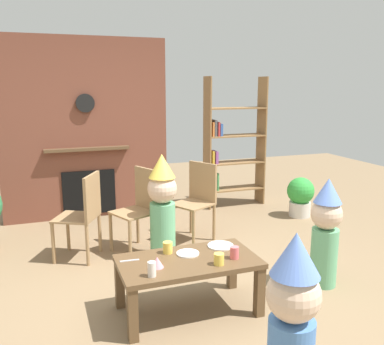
{
  "coord_description": "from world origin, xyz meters",
  "views": [
    {
      "loc": [
        -1.15,
        -3.19,
        1.79
      ],
      "look_at": [
        0.15,
        0.4,
        0.99
      ],
      "focal_mm": 39.5,
      "sensor_mm": 36.0,
      "label": 1
    }
  ],
  "objects_px": {
    "paper_plate_rear": "(221,246)",
    "paper_plate_front": "(188,253)",
    "paper_cup_far_left": "(168,248)",
    "paper_cup_near_right": "(234,253)",
    "coffee_table": "(188,268)",
    "birthday_cake_slice": "(157,262)",
    "paper_cup_near_left": "(152,269)",
    "bookshelf": "(231,147)",
    "paper_cup_center": "(219,259)",
    "dining_chair_right": "(198,197)",
    "dining_chair_left": "(84,211)",
    "child_in_pink": "(326,230)",
    "child_by_the_chairs": "(162,204)",
    "child_with_cone_hat": "(292,321)",
    "dining_chair_middle": "(140,205)",
    "potted_plant_tall": "(300,195)"
  },
  "relations": [
    {
      "from": "paper_cup_center",
      "to": "dining_chair_left",
      "type": "xyz_separation_m",
      "value": [
        -0.84,
        1.54,
        0.02
      ]
    },
    {
      "from": "paper_cup_far_left",
      "to": "paper_cup_near_right",
      "type": "bearing_deg",
      "value": -31.33
    },
    {
      "from": "bookshelf",
      "to": "paper_cup_far_left",
      "type": "height_order",
      "value": "bookshelf"
    },
    {
      "from": "bookshelf",
      "to": "coffee_table",
      "type": "distance_m",
      "value": 3.16
    },
    {
      "from": "dining_chair_right",
      "to": "potted_plant_tall",
      "type": "xyz_separation_m",
      "value": [
        1.64,
        0.33,
        -0.22
      ]
    },
    {
      "from": "paper_cup_near_left",
      "to": "paper_cup_near_right",
      "type": "height_order",
      "value": "paper_cup_near_left"
    },
    {
      "from": "child_with_cone_hat",
      "to": "coffee_table",
      "type": "bearing_deg",
      "value": -0.0
    },
    {
      "from": "coffee_table",
      "to": "paper_cup_center",
      "type": "relative_size",
      "value": 12.46
    },
    {
      "from": "coffee_table",
      "to": "paper_cup_center",
      "type": "bearing_deg",
      "value": -42.73
    },
    {
      "from": "paper_plate_front",
      "to": "bookshelf",
      "type": "bearing_deg",
      "value": 58.57
    },
    {
      "from": "paper_cup_center",
      "to": "paper_plate_front",
      "type": "bearing_deg",
      "value": 119.92
    },
    {
      "from": "paper_cup_near_right",
      "to": "child_with_cone_hat",
      "type": "bearing_deg",
      "value": -99.64
    },
    {
      "from": "dining_chair_right",
      "to": "paper_cup_far_left",
      "type": "bearing_deg",
      "value": 31.83
    },
    {
      "from": "paper_cup_near_left",
      "to": "coffee_table",
      "type": "bearing_deg",
      "value": 29.77
    },
    {
      "from": "coffee_table",
      "to": "dining_chair_left",
      "type": "xyz_separation_m",
      "value": [
        -0.65,
        1.37,
        0.14
      ]
    },
    {
      "from": "coffee_table",
      "to": "birthday_cake_slice",
      "type": "distance_m",
      "value": 0.3
    },
    {
      "from": "dining_chair_right",
      "to": "paper_plate_front",
      "type": "bearing_deg",
      "value": 37.98
    },
    {
      "from": "birthday_cake_slice",
      "to": "paper_cup_near_left",
      "type": "bearing_deg",
      "value": -119.3
    },
    {
      "from": "birthday_cake_slice",
      "to": "dining_chair_middle",
      "type": "relative_size",
      "value": 0.11
    },
    {
      "from": "paper_plate_rear",
      "to": "dining_chair_middle",
      "type": "relative_size",
      "value": 0.24
    },
    {
      "from": "coffee_table",
      "to": "dining_chair_middle",
      "type": "distance_m",
      "value": 1.41
    },
    {
      "from": "bookshelf",
      "to": "paper_cup_center",
      "type": "bearing_deg",
      "value": -116.48
    },
    {
      "from": "coffee_table",
      "to": "birthday_cake_slice",
      "type": "bearing_deg",
      "value": -166.91
    },
    {
      "from": "child_with_cone_hat",
      "to": "dining_chair_middle",
      "type": "bearing_deg",
      "value": -3.02
    },
    {
      "from": "paper_cup_near_left",
      "to": "dining_chair_right",
      "type": "xyz_separation_m",
      "value": [
        0.99,
        1.71,
        0.01
      ]
    },
    {
      "from": "paper_plate_rear",
      "to": "paper_plate_front",
      "type": "bearing_deg",
      "value": -168.77
    },
    {
      "from": "birthday_cake_slice",
      "to": "child_by_the_chairs",
      "type": "relative_size",
      "value": 0.09
    },
    {
      "from": "child_in_pink",
      "to": "child_by_the_chairs",
      "type": "relative_size",
      "value": 0.9
    },
    {
      "from": "child_by_the_chairs",
      "to": "potted_plant_tall",
      "type": "xyz_separation_m",
      "value": [
        2.17,
        0.72,
        -0.29
      ]
    },
    {
      "from": "coffee_table",
      "to": "child_by_the_chairs",
      "type": "height_order",
      "value": "child_by_the_chairs"
    },
    {
      "from": "paper_plate_front",
      "to": "child_by_the_chairs",
      "type": "relative_size",
      "value": 0.17
    },
    {
      "from": "paper_cup_far_left",
      "to": "child_in_pink",
      "type": "distance_m",
      "value": 1.43
    },
    {
      "from": "child_with_cone_hat",
      "to": "paper_cup_far_left",
      "type": "bearing_deg",
      "value": 3.67
    },
    {
      "from": "paper_cup_near_right",
      "to": "coffee_table",
      "type": "bearing_deg",
      "value": 162.98
    },
    {
      "from": "paper_cup_near_right",
      "to": "paper_plate_rear",
      "type": "xyz_separation_m",
      "value": [
        -0.0,
        0.27,
        -0.04
      ]
    },
    {
      "from": "bookshelf",
      "to": "paper_cup_center",
      "type": "distance_m",
      "value": 3.2
    },
    {
      "from": "child_with_cone_hat",
      "to": "paper_plate_rear",
      "type": "bearing_deg",
      "value": -15.49
    },
    {
      "from": "coffee_table",
      "to": "paper_cup_near_right",
      "type": "bearing_deg",
      "value": -17.02
    },
    {
      "from": "child_by_the_chairs",
      "to": "paper_plate_rear",
      "type": "bearing_deg",
      "value": 19.51
    },
    {
      "from": "paper_cup_center",
      "to": "paper_plate_front",
      "type": "xyz_separation_m",
      "value": [
        -0.16,
        0.27,
        -0.04
      ]
    },
    {
      "from": "potted_plant_tall",
      "to": "child_in_pink",
      "type": "bearing_deg",
      "value": -118.35
    },
    {
      "from": "dining_chair_middle",
      "to": "coffee_table",
      "type": "bearing_deg",
      "value": 68.75
    },
    {
      "from": "paper_cup_near_right",
      "to": "dining_chair_middle",
      "type": "bearing_deg",
      "value": 104.85
    },
    {
      "from": "paper_plate_front",
      "to": "birthday_cake_slice",
      "type": "height_order",
      "value": "birthday_cake_slice"
    },
    {
      "from": "paper_cup_near_right",
      "to": "paper_plate_rear",
      "type": "height_order",
      "value": "paper_cup_near_right"
    },
    {
      "from": "paper_plate_front",
      "to": "dining_chair_right",
      "type": "bearing_deg",
      "value": 66.42
    },
    {
      "from": "paper_plate_rear",
      "to": "dining_chair_right",
      "type": "xyz_separation_m",
      "value": [
        0.3,
        1.35,
        0.06
      ]
    },
    {
      "from": "child_by_the_chairs",
      "to": "paper_plate_front",
      "type": "bearing_deg",
      "value": 1.2
    },
    {
      "from": "bookshelf",
      "to": "potted_plant_tall",
      "type": "height_order",
      "value": "bookshelf"
    },
    {
      "from": "bookshelf",
      "to": "dining_chair_middle",
      "type": "relative_size",
      "value": 2.11
    }
  ]
}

